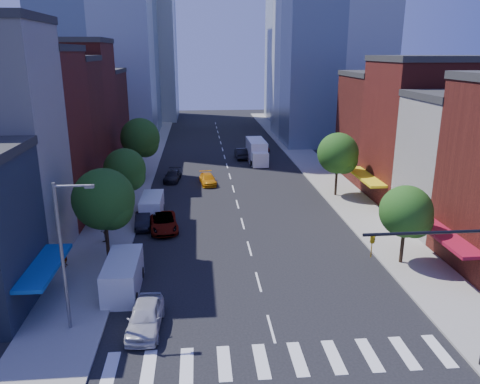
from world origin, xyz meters
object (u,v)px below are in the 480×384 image
Objects in this scene: cargo_van_near at (123,276)px; traffic_car_far at (264,147)px; parked_car_third at (164,222)px; pedestrian_far at (104,230)px; cargo_van_far at (152,207)px; parked_car_second at (143,221)px; pedestrian_near at (65,256)px; traffic_car_oncoming at (241,153)px; parked_car_rear at (173,176)px; parked_car_front at (145,317)px; taxi at (208,179)px; box_truck at (257,152)px.

cargo_van_near is 49.35m from traffic_car_far.
pedestrian_far reaches higher than parked_car_third.
cargo_van_far is at bearing 63.72° from traffic_car_far.
parked_car_third is at bearing 80.13° from cargo_van_near.
pedestrian_near is (-5.00, -8.32, 0.34)m from parked_car_second.
traffic_car_oncoming is (11.43, 26.13, -0.26)m from cargo_van_far.
parked_car_rear is at bearing 79.26° from parked_car_second.
pedestrian_far is at bearing -118.74° from cargo_van_far.
traffic_car_far is at bearing 169.96° from pedestrian_far.
parked_car_third is 5.60m from pedestrian_far.
cargo_van_far is at bearing 167.76° from pedestrian_far.
parked_car_rear is 13.71m from cargo_van_far.
pedestrian_far is at bearing -19.44° from pedestrian_near.
pedestrian_far reaches higher than parked_car_front.
parked_car_second is 0.72× the size of cargo_van_near.
parked_car_rear is at bearing 150.11° from taxi.
parked_car_third is at bearing -39.61° from pedestrian_near.
cargo_van_near is 9.47m from pedestrian_far.
parked_car_rear is at bearing -176.76° from pedestrian_far.
taxi is (6.47, 26.96, -0.52)m from cargo_van_near.
box_truck is at bearing -25.25° from pedestrian_near.
box_truck reaches higher than parked_car_third.
parked_car_third reaches higher than parked_car_rear.
cargo_van_near reaches higher than pedestrian_near.
parked_car_second is 0.81× the size of traffic_car_oncoming.
taxi is 13.97m from box_truck.
parked_car_rear is at bearing 92.75° from parked_car_front.
parked_car_third is (2.00, -0.93, 0.08)m from parked_car_second.
traffic_car_far is at bearing 77.12° from parked_car_front.
cargo_van_far reaches higher than traffic_car_oncoming.
parked_car_third reaches higher than traffic_car_far.
parked_car_rear is 16.04m from traffic_car_oncoming.
pedestrian_near is at bearing -140.82° from parked_car_third.
pedestrian_near is at bearing 139.83° from cargo_van_near.
parked_car_rear is at bearing 85.96° from cargo_van_near.
taxi is at bearing 62.05° from parked_car_second.
parked_car_front is 0.59× the size of box_truck.
box_truck reaches higher than cargo_van_near.
taxi reaches higher than traffic_car_far.
traffic_car_far is at bearing 60.30° from parked_car_third.
parked_car_second is 2.37× the size of pedestrian_near.
parked_car_third is 37.79m from traffic_car_far.
pedestrian_near is 0.85× the size of pedestrian_far.
parked_car_second is at bearing 157.36° from pedestrian_far.
pedestrian_near is (-17.05, -37.24, 0.18)m from traffic_car_oncoming.
taxi is at bearing 63.69° from traffic_car_far.
cargo_van_near is 1.47× the size of traffic_car_far.
taxi is at bearing 63.96° from cargo_van_far.
cargo_van_far is 28.52m from traffic_car_oncoming.
parked_car_third is at bearing -115.31° from box_truck.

